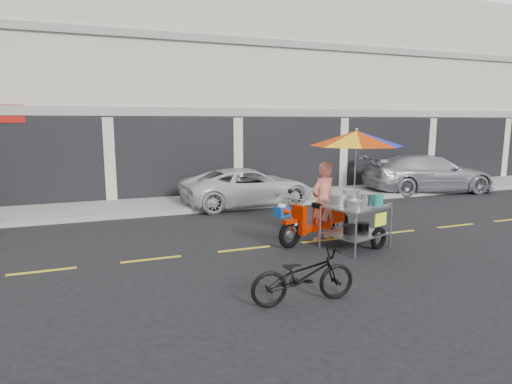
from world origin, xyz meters
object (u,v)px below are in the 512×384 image
object	(u,v)px
silver_pickup	(428,173)
food_vendor_rig	(343,172)
white_pickup	(248,187)
near_bicycle	(303,275)

from	to	relation	value
silver_pickup	food_vendor_rig	bearing A→B (deg)	134.92
white_pickup	silver_pickup	xyz separation A→B (m)	(7.53, 0.00, 0.12)
white_pickup	silver_pickup	bearing A→B (deg)	-94.40
food_vendor_rig	near_bicycle	bearing A→B (deg)	-149.23
white_pickup	near_bicycle	distance (m)	7.88
white_pickup	near_bicycle	size ratio (longest dim) A/B	2.65
silver_pickup	food_vendor_rig	size ratio (longest dim) A/B	1.68
white_pickup	food_vendor_rig	xyz separation A→B (m)	(0.42, -5.11, 1.03)
white_pickup	food_vendor_rig	world-z (taller)	food_vendor_rig
silver_pickup	near_bicycle	xyz separation A→B (m)	(-9.37, -7.66, -0.30)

